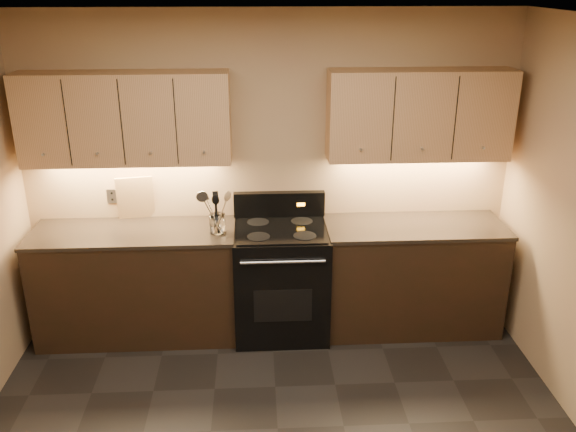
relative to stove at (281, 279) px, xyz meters
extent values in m
plane|color=silver|center=(-0.08, -1.68, 2.12)|extent=(4.00, 4.00, 0.00)
cube|color=tan|center=(-0.08, 0.32, 0.82)|extent=(4.00, 0.04, 2.60)
cube|color=black|center=(-1.18, 0.02, -0.03)|extent=(1.60, 0.60, 0.90)
cube|color=#372D23|center=(-1.18, 0.02, 0.44)|extent=(1.62, 0.62, 0.03)
cube|color=black|center=(1.10, 0.02, -0.03)|extent=(1.44, 0.60, 0.90)
cube|color=#372D23|center=(1.10, 0.02, 0.44)|extent=(1.46, 0.62, 0.03)
cube|color=black|center=(0.00, -0.01, -0.02)|extent=(0.76, 0.65, 0.92)
cube|color=black|center=(0.00, -0.01, 0.45)|extent=(0.70, 0.60, 0.01)
cube|color=black|center=(0.00, 0.28, 0.55)|extent=(0.76, 0.07, 0.22)
cube|color=orange|center=(0.18, 0.24, 0.56)|extent=(0.06, 0.00, 0.03)
cylinder|color=silver|center=(0.00, -0.35, 0.32)|extent=(0.65, 0.02, 0.02)
cube|color=black|center=(0.00, -0.33, -0.07)|extent=(0.46, 0.00, 0.28)
cylinder|color=black|center=(-0.18, -0.16, 0.45)|extent=(0.18, 0.18, 0.00)
cylinder|color=black|center=(0.18, -0.16, 0.45)|extent=(0.18, 0.18, 0.00)
cylinder|color=black|center=(-0.18, 0.14, 0.45)|extent=(0.18, 0.18, 0.00)
cylinder|color=black|center=(0.18, 0.14, 0.45)|extent=(0.18, 0.18, 0.00)
cube|color=tan|center=(-1.18, 0.17, 1.32)|extent=(1.60, 0.30, 0.70)
cube|color=tan|center=(1.10, 0.17, 1.32)|extent=(1.44, 0.30, 0.70)
cube|color=#B2B5BA|center=(-1.38, 0.31, 0.64)|extent=(0.08, 0.01, 0.12)
cylinder|color=white|center=(-0.50, -0.05, 0.53)|extent=(0.13, 0.13, 0.15)
cylinder|color=white|center=(-0.50, -0.05, 0.46)|extent=(0.12, 0.12, 0.02)
cube|color=tan|center=(-1.19, 0.28, 0.64)|extent=(0.30, 0.12, 0.37)
camera|label=1|loc=(-0.19, -4.49, 2.34)|focal=38.00mm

